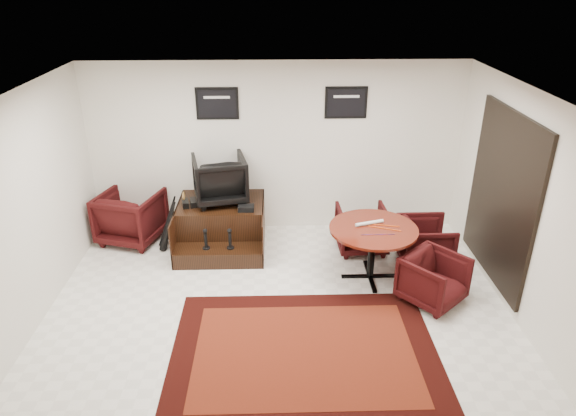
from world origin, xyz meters
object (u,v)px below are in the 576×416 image
at_px(shine_chair, 220,177).
at_px(armchair_side, 131,214).
at_px(table_chair_window, 426,240).
at_px(table_chair_back, 362,227).
at_px(shine_podium, 222,226).
at_px(table_chair_corner, 434,277).
at_px(meeting_table, 373,234).

height_order(shine_chair, armchair_side, shine_chair).
bearing_deg(table_chair_window, shine_chair, 74.79).
height_order(table_chair_back, table_chair_window, table_chair_back).
bearing_deg(shine_podium, armchair_side, 172.99).
xyz_separation_m(armchair_side, table_chair_back, (3.67, -0.41, -0.08)).
height_order(armchair_side, table_chair_corner, armchair_side).
bearing_deg(shine_chair, table_chair_back, 158.35).
distance_m(table_chair_back, table_chair_corner, 1.60).
relative_size(shine_chair, table_chair_back, 1.05).
bearing_deg(meeting_table, shine_podium, 154.24).
distance_m(shine_podium, table_chair_back, 2.22).
distance_m(meeting_table, table_chair_corner, 0.99).
relative_size(shine_podium, meeting_table, 1.14).
bearing_deg(meeting_table, shine_chair, 151.32).
xyz_separation_m(shine_chair, table_chair_window, (3.10, -0.80, -0.73)).
bearing_deg(armchair_side, table_chair_window, -173.43).
height_order(shine_chair, meeting_table, shine_chair).
height_order(table_chair_back, table_chair_corner, table_chair_back).
bearing_deg(armchair_side, table_chair_back, -169.36).
bearing_deg(shine_chair, table_chair_window, 153.39).
bearing_deg(armchair_side, shine_chair, -164.45).
bearing_deg(shine_podium, table_chair_window, -12.06).
xyz_separation_m(meeting_table, table_chair_corner, (0.72, -0.60, -0.34)).
bearing_deg(table_chair_window, meeting_table, 113.98).
relative_size(shine_podium, table_chair_window, 1.85).
bearing_deg(table_chair_window, table_chair_corner, 169.85).
height_order(armchair_side, table_chair_back, armchair_side).
bearing_deg(armchair_side, meeting_table, 178.28).
relative_size(shine_chair, table_chair_window, 1.07).
bearing_deg(table_chair_corner, shine_chair, 107.09).
relative_size(meeting_table, table_chair_back, 1.59).
distance_m(table_chair_window, table_chair_corner, 1.02).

